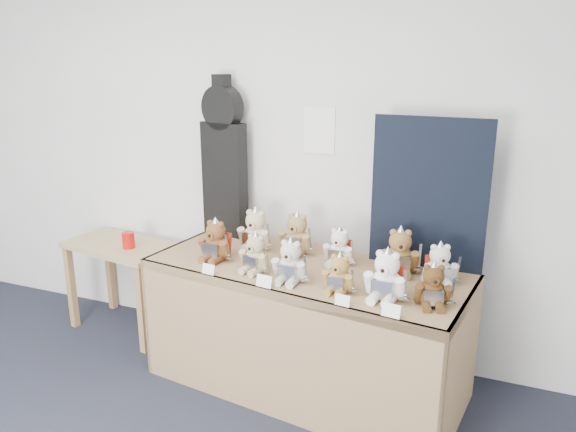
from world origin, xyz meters
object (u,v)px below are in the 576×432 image
at_px(teddy_front_far_left, 216,242).
at_px(teddy_front_end, 433,287).
at_px(display_table, 300,298).
at_px(red_cup, 128,240).
at_px(guitar_case, 224,159).
at_px(teddy_back_right, 400,253).
at_px(teddy_front_centre, 290,263).
at_px(teddy_back_centre_left, 297,236).
at_px(teddy_front_far_right, 386,278).
at_px(teddy_back_end, 439,266).
at_px(teddy_back_left, 255,232).
at_px(teddy_front_right, 339,275).
at_px(teddy_back_centre_right, 339,248).
at_px(side_table, 122,259).
at_px(teddy_front_left, 255,255).

xyz_separation_m(teddy_front_far_left, teddy_front_end, (1.34, -0.17, -0.01)).
height_order(display_table, red_cup, red_cup).
relative_size(guitar_case, teddy_front_end, 4.32).
bearing_deg(guitar_case, teddy_back_right, 0.66).
height_order(teddy_front_centre, teddy_back_centre_left, teddy_back_centre_left).
bearing_deg(display_table, teddy_front_far_left, -170.91).
distance_m(red_cup, teddy_front_far_right, 2.00).
bearing_deg(teddy_back_right, display_table, -173.95).
relative_size(guitar_case, teddy_back_centre_left, 3.67).
relative_size(teddy_back_right, teddy_back_end, 1.15).
height_order(teddy_front_centre, teddy_back_left, teddy_back_left).
height_order(teddy_front_far_right, teddy_front_end, teddy_front_far_right).
distance_m(guitar_case, teddy_front_far_right, 1.51).
bearing_deg(teddy_front_right, teddy_back_centre_left, 138.54).
relative_size(red_cup, teddy_front_right, 0.48).
relative_size(teddy_front_far_left, teddy_back_end, 1.08).
relative_size(teddy_front_far_left, teddy_front_right, 1.19).
height_order(teddy_front_end, teddy_back_centre_left, teddy_back_centre_left).
xyz_separation_m(red_cup, teddy_front_end, (2.19, -0.40, 0.16)).
distance_m(guitar_case, teddy_back_left, 0.58).
bearing_deg(teddy_back_centre_right, teddy_front_centre, -112.48).
bearing_deg(red_cup, teddy_front_far_left, -15.30).
distance_m(teddy_front_centre, teddy_back_left, 0.58).
xyz_separation_m(red_cup, teddy_front_far_right, (1.95, -0.41, 0.17)).
height_order(red_cup, teddy_front_far_left, teddy_front_far_left).
xyz_separation_m(teddy_front_far_left, teddy_back_right, (1.10, 0.20, 0.01)).
height_order(side_table, teddy_back_centre_left, teddy_back_centre_left).
bearing_deg(teddy_front_far_left, teddy_back_centre_left, 39.64).
bearing_deg(teddy_back_centre_right, teddy_back_centre_left, 168.60).
xyz_separation_m(teddy_front_end, teddy_back_end, (-0.01, 0.30, 0.00)).
relative_size(teddy_front_right, teddy_back_end, 0.91).
bearing_deg(teddy_back_end, teddy_back_left, 149.50).
bearing_deg(teddy_back_left, teddy_back_centre_right, -2.66).
bearing_deg(teddy_front_far_left, teddy_back_left, 65.25).
bearing_deg(teddy_back_centre_right, side_table, -179.53).
bearing_deg(red_cup, teddy_back_centre_left, 2.80).
bearing_deg(teddy_back_right, side_table, 164.41).
relative_size(teddy_front_left, teddy_back_centre_right, 1.02).
distance_m(red_cup, teddy_front_centre, 1.46).
relative_size(teddy_front_far_left, teddy_back_centre_left, 0.96).
xyz_separation_m(red_cup, teddy_back_centre_left, (1.27, 0.06, 0.17)).
relative_size(teddy_front_right, teddy_front_end, 0.95).
bearing_deg(teddy_front_centre, red_cup, 166.14).
relative_size(red_cup, teddy_back_left, 0.38).
height_order(guitar_case, teddy_front_left, guitar_case).
height_order(teddy_front_end, teddy_back_centre_right, same).
distance_m(guitar_case, teddy_front_right, 1.31).
height_order(teddy_front_far_left, teddy_front_right, teddy_front_far_left).
relative_size(teddy_front_left, teddy_back_left, 0.85).
bearing_deg(red_cup, teddy_front_centre, -15.12).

